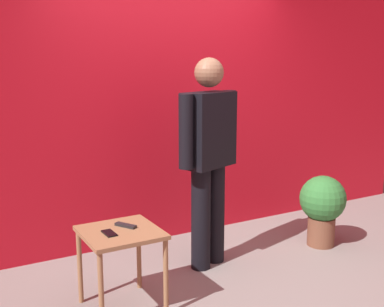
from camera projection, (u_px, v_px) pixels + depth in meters
The scene contains 7 objects.
ground_plane at pixel (252, 288), 3.78m from camera, with size 12.00×12.00×0.00m, color gray.
back_wall_red at pixel (170, 89), 4.68m from camera, with size 6.35×0.12×2.97m, color red.
standing_person at pixel (208, 152), 4.04m from camera, with size 0.70×0.39×1.79m.
side_table at pixel (121, 243), 3.38m from camera, with size 0.53×0.53×0.59m.
cell_phone at pixel (109, 233), 3.30m from camera, with size 0.07×0.14×0.01m, color black.
tv_remote at pixel (126, 225), 3.44m from camera, with size 0.04×0.17×0.02m, color black.
potted_plant at pixel (322, 205), 4.59m from camera, with size 0.44×0.44×0.69m.
Camera 1 is at (-2.14, -2.81, 1.76)m, focal length 44.93 mm.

